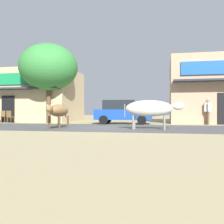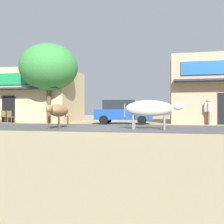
{
  "view_description": "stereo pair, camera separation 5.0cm",
  "coord_description": "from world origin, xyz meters",
  "px_view_note": "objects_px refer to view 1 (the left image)",
  "views": [
    {
      "loc": [
        3.36,
        -13.57,
        0.9
      ],
      "look_at": [
        0.44,
        0.57,
        0.84
      ],
      "focal_mm": 41.11,
      "sensor_mm": 36.0,
      "label": 1
    },
    {
      "loc": [
        3.41,
        -13.56,
        0.9
      ],
      "look_at": [
        0.44,
        0.57,
        0.84
      ],
      "focal_mm": 41.11,
      "sensor_mm": 36.0,
      "label": 2
    }
  ],
  "objects_px": {
    "roadside_tree": "(49,67)",
    "pedestrian_by_shop": "(208,109)",
    "cow_far_dark": "(150,109)",
    "cow_near_brown": "(59,111)",
    "cafe_chair_by_doorway": "(10,116)",
    "cafe_chair_near_tree": "(2,116)",
    "parked_hatchback_car": "(122,112)"
  },
  "relations": [
    {
      "from": "roadside_tree",
      "to": "pedestrian_by_shop",
      "type": "height_order",
      "value": "roadside_tree"
    },
    {
      "from": "cow_far_dark",
      "to": "pedestrian_by_shop",
      "type": "height_order",
      "value": "pedestrian_by_shop"
    },
    {
      "from": "cow_near_brown",
      "to": "cow_far_dark",
      "type": "relative_size",
      "value": 0.98
    },
    {
      "from": "cafe_chair_by_doorway",
      "to": "cafe_chair_near_tree",
      "type": "bearing_deg",
      "value": 155.19
    },
    {
      "from": "parked_hatchback_car",
      "to": "pedestrian_by_shop",
      "type": "height_order",
      "value": "pedestrian_by_shop"
    },
    {
      "from": "parked_hatchback_car",
      "to": "cow_far_dark",
      "type": "height_order",
      "value": "parked_hatchback_car"
    },
    {
      "from": "parked_hatchback_car",
      "to": "cafe_chair_by_doorway",
      "type": "xyz_separation_m",
      "value": [
        -8.46,
        -0.31,
        -0.33
      ]
    },
    {
      "from": "parked_hatchback_car",
      "to": "cafe_chair_near_tree",
      "type": "xyz_separation_m",
      "value": [
        -9.47,
        0.16,
        -0.33
      ]
    },
    {
      "from": "roadside_tree",
      "to": "parked_hatchback_car",
      "type": "xyz_separation_m",
      "value": [
        5.63,
        -0.27,
        -3.32
      ]
    },
    {
      "from": "roadside_tree",
      "to": "cow_near_brown",
      "type": "distance_m",
      "value": 6.95
    },
    {
      "from": "cow_near_brown",
      "to": "cafe_chair_by_doorway",
      "type": "distance_m",
      "value": 7.58
    },
    {
      "from": "roadside_tree",
      "to": "cafe_chair_by_doorway",
      "type": "distance_m",
      "value": 4.65
    },
    {
      "from": "cafe_chair_by_doorway",
      "to": "parked_hatchback_car",
      "type": "bearing_deg",
      "value": 2.12
    },
    {
      "from": "cow_near_brown",
      "to": "pedestrian_by_shop",
      "type": "distance_m",
      "value": 9.76
    },
    {
      "from": "cow_near_brown",
      "to": "cafe_chair_by_doorway",
      "type": "height_order",
      "value": "cow_near_brown"
    },
    {
      "from": "cafe_chair_near_tree",
      "to": "pedestrian_by_shop",
      "type": "bearing_deg",
      "value": 0.36
    },
    {
      "from": "cow_far_dark",
      "to": "pedestrian_by_shop",
      "type": "distance_m",
      "value": 6.27
    },
    {
      "from": "cow_near_brown",
      "to": "cafe_chair_by_doorway",
      "type": "relative_size",
      "value": 3.06
    },
    {
      "from": "cafe_chair_near_tree",
      "to": "parked_hatchback_car",
      "type": "bearing_deg",
      "value": -0.94
    },
    {
      "from": "roadside_tree",
      "to": "cow_far_dark",
      "type": "distance_m",
      "value": 9.92
    },
    {
      "from": "parked_hatchback_car",
      "to": "cafe_chair_by_doorway",
      "type": "height_order",
      "value": "parked_hatchback_car"
    },
    {
      "from": "cow_far_dark",
      "to": "cafe_chair_near_tree",
      "type": "bearing_deg",
      "value": 156.31
    },
    {
      "from": "cow_far_dark",
      "to": "cafe_chair_near_tree",
      "type": "height_order",
      "value": "cow_far_dark"
    },
    {
      "from": "cafe_chair_near_tree",
      "to": "cow_near_brown",
      "type": "bearing_deg",
      "value": -36.76
    },
    {
      "from": "cow_near_brown",
      "to": "cow_far_dark",
      "type": "height_order",
      "value": "cow_far_dark"
    },
    {
      "from": "pedestrian_by_shop",
      "to": "roadside_tree",
      "type": "bearing_deg",
      "value": 179.89
    },
    {
      "from": "roadside_tree",
      "to": "parked_hatchback_car",
      "type": "bearing_deg",
      "value": -2.76
    },
    {
      "from": "roadside_tree",
      "to": "cow_near_brown",
      "type": "relative_size",
      "value": 2.1
    },
    {
      "from": "cow_near_brown",
      "to": "roadside_tree",
      "type": "bearing_deg",
      "value": 120.31
    },
    {
      "from": "cow_near_brown",
      "to": "cafe_chair_near_tree",
      "type": "height_order",
      "value": "cow_near_brown"
    },
    {
      "from": "cow_far_dark",
      "to": "pedestrian_by_shop",
      "type": "xyz_separation_m",
      "value": [
        3.49,
        5.21,
        -0.02
      ]
    },
    {
      "from": "parked_hatchback_car",
      "to": "cafe_chair_by_doorway",
      "type": "bearing_deg",
      "value": -177.88
    }
  ]
}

